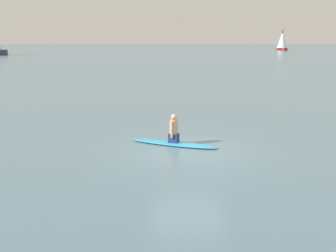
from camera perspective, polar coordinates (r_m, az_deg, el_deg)
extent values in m
plane|color=slate|center=(13.87, 2.87, -3.64)|extent=(400.00, 400.00, 0.00)
ellipsoid|color=#339EC6|center=(14.70, 0.81, -2.49)|extent=(1.94, 3.31, 0.10)
cube|color=navy|center=(14.64, 0.82, -1.70)|extent=(0.39, 0.43, 0.32)
cylinder|color=tan|center=(14.55, 0.82, -0.14)|extent=(0.40, 0.40, 0.54)
sphere|color=tan|center=(14.47, 0.83, 1.27)|extent=(0.21, 0.21, 0.21)
cylinder|color=tan|center=(14.40, 0.55, -0.56)|extent=(0.11, 0.11, 0.59)
cylinder|color=tan|center=(14.73, 1.08, -0.26)|extent=(0.11, 0.11, 0.59)
cube|color=maroon|center=(120.99, 15.84, 10.46)|extent=(3.99, 2.39, 0.69)
cylinder|color=#4C4238|center=(120.94, 15.93, 11.84)|extent=(0.31, 0.31, 5.15)
cone|color=white|center=(120.94, 15.92, 11.70)|extent=(3.44, 3.44, 4.53)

